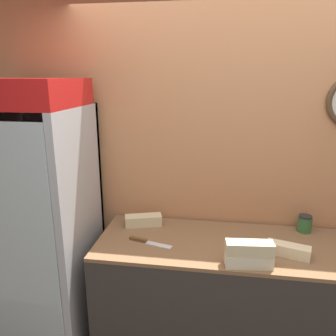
% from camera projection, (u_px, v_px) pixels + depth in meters
% --- Properties ---
extents(wall_back, '(5.20, 0.09, 2.70)m').
position_uv_depth(wall_back, '(241.00, 167.00, 2.45)').
color(wall_back, tan).
rests_on(wall_back, ground_plane).
extents(prep_counter, '(1.94, 0.67, 0.92)m').
position_uv_depth(prep_counter, '(236.00, 302.00, 2.33)').
color(prep_counter, '#332D28').
rests_on(prep_counter, ground_plane).
extents(beverage_cooler, '(0.63, 0.71, 2.00)m').
position_uv_depth(beverage_cooler, '(47.00, 208.00, 2.39)').
color(beverage_cooler, '#B2B7BC').
rests_on(beverage_cooler, ground_plane).
extents(sandwich_stack_bottom, '(0.29, 0.13, 0.08)m').
position_uv_depth(sandwich_stack_bottom, '(249.00, 260.00, 1.94)').
color(sandwich_stack_bottom, beige).
rests_on(sandwich_stack_bottom, prep_counter).
extents(sandwich_stack_middle, '(0.29, 0.12, 0.08)m').
position_uv_depth(sandwich_stack_middle, '(250.00, 248.00, 1.92)').
color(sandwich_stack_middle, beige).
rests_on(sandwich_stack_middle, sandwich_stack_bottom).
extents(sandwich_flat_left, '(0.29, 0.17, 0.08)m').
position_uv_depth(sandwich_flat_left, '(143.00, 220.00, 2.47)').
color(sandwich_flat_left, beige).
rests_on(sandwich_flat_left, prep_counter).
extents(sandwich_flat_right, '(0.28, 0.16, 0.07)m').
position_uv_depth(sandwich_flat_right, '(288.00, 250.00, 2.06)').
color(sandwich_flat_right, beige).
rests_on(sandwich_flat_right, prep_counter).
extents(chefs_knife, '(0.31, 0.11, 0.02)m').
position_uv_depth(chefs_knife, '(144.00, 241.00, 2.23)').
color(chefs_knife, silver).
rests_on(chefs_knife, prep_counter).
extents(condiment_jar, '(0.10, 0.10, 0.12)m').
position_uv_depth(condiment_jar, '(305.00, 224.00, 2.37)').
color(condiment_jar, '#336B38').
rests_on(condiment_jar, prep_counter).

